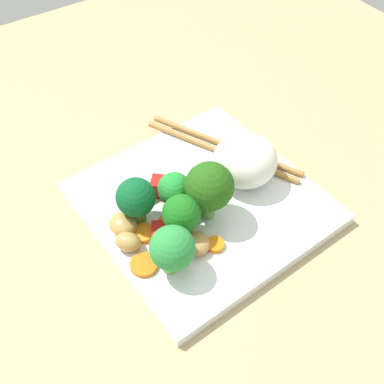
{
  "coord_description": "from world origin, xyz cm",
  "views": [
    {
      "loc": [
        -29.88,
        21.76,
        44.37
      ],
      "look_at": [
        0.13,
        1.31,
        3.38
      ],
      "focal_mm": 44.71,
      "sensor_mm": 36.0,
      "label": 1
    }
  ],
  "objects": [
    {
      "name": "chicken_piece_0",
      "position": [
        1.21,
        9.85,
        2.42
      ],
      "size": [
        3.96,
        3.66,
        2.08
      ],
      "primitive_type": "ellipsoid",
      "rotation": [
        0.0,
        0.0,
        0.23
      ],
      "color": "tan",
      "rests_on": "square_plate"
    },
    {
      "name": "carrot_slice_0",
      "position": [
        -6.36,
        2.67,
        1.66
      ],
      "size": [
        2.08,
        2.08,
        0.57
      ],
      "primitive_type": "cylinder",
      "rotation": [
        0.0,
        0.0,
        1.55
      ],
      "color": "orange",
      "rests_on": "square_plate"
    },
    {
      "name": "pepper_chunk_0",
      "position": [
        3.4,
        3.28,
        2.5
      ],
      "size": [
        3.33,
        3.37,
        2.25
      ],
      "primitive_type": "cube",
      "rotation": [
        0.0,
        0.0,
        0.83
      ],
      "color": "red",
      "rests_on": "square_plate"
    },
    {
      "name": "chicken_piece_2",
      "position": [
        -0.31,
        -0.03,
        2.34
      ],
      "size": [
        2.97,
        3.11,
        1.92
      ],
      "primitive_type": "ellipsoid",
      "rotation": [
        0.0,
        0.0,
        1.16
      ],
      "color": "#B48749",
      "rests_on": "square_plate"
    },
    {
      "name": "square_plate",
      "position": [
        0.0,
        0.0,
        0.69
      ],
      "size": [
        26.47,
        26.47,
        1.38
      ],
      "primitive_type": "cube",
      "rotation": [
        0.0,
        0.0,
        0.05
      ],
      "color": "white",
      "rests_on": "ground_plane"
    },
    {
      "name": "carrot_slice_3",
      "position": [
        -0.6,
        8.4,
        1.69
      ],
      "size": [
        3.54,
        3.54,
        0.62
      ],
      "primitive_type": "cylinder",
      "rotation": [
        0.0,
        0.0,
        4.2
      ],
      "color": "orange",
      "rests_on": "square_plate"
    },
    {
      "name": "broccoli_floret_1",
      "position": [
        -2.91,
        4.69,
        4.67
      ],
      "size": [
        4.25,
        4.25,
        5.72
      ],
      "color": "#699F53",
      "rests_on": "square_plate"
    },
    {
      "name": "ground_plane",
      "position": [
        0.0,
        0.0,
        -1.0
      ],
      "size": [
        110.0,
        110.0,
        2.0
      ],
      "primitive_type": "cube",
      "color": "tan"
    },
    {
      "name": "broccoli_floret_2",
      "position": [
        -6.12,
        7.97,
        4.87
      ],
      "size": [
        4.72,
        4.72,
        6.05
      ],
      "color": "#7FAF58",
      "rests_on": "square_plate"
    },
    {
      "name": "chicken_piece_1",
      "position": [
        -1.21,
        10.56,
        2.42
      ],
      "size": [
        3.6,
        3.56,
        2.1
      ],
      "primitive_type": "ellipsoid",
      "rotation": [
        0.0,
        0.0,
        0.74
      ],
      "color": "tan",
      "rests_on": "square_plate"
    },
    {
      "name": "broccoli_floret_3",
      "position": [
        0.78,
        3.24,
        4.47
      ],
      "size": [
        3.87,
        3.87,
        5.16
      ],
      "color": "#57A24C",
      "rests_on": "square_plate"
    },
    {
      "name": "carrot_slice_1",
      "position": [
        -4.57,
        6.72,
        1.64
      ],
      "size": [
        3.2,
        3.2,
        0.52
      ],
      "primitive_type": "cylinder",
      "rotation": [
        0.0,
        0.0,
        1.78
      ],
      "color": "orange",
      "rests_on": "square_plate"
    },
    {
      "name": "chopstick_pair",
      "position": [
        5.38,
        -7.09,
        1.76
      ],
      "size": [
        20.42,
        11.38,
        0.76
      ],
      "rotation": [
        0.0,
        0.0,
        6.74
      ],
      "color": "#A07538",
      "rests_on": "square_plate"
    },
    {
      "name": "carrot_slice_2",
      "position": [
        -1.0,
        5.02,
        1.61
      ],
      "size": [
        2.87,
        2.87,
        0.47
      ],
      "primitive_type": "cylinder",
      "rotation": [
        0.0,
        0.0,
        0.05
      ],
      "color": "orange",
      "rests_on": "square_plate"
    },
    {
      "name": "chicken_piece_3",
      "position": [
        -5.45,
        4.53,
        2.26
      ],
      "size": [
        4.21,
        4.15,
        1.77
      ],
      "primitive_type": "ellipsoid",
      "rotation": [
        0.0,
        0.0,
        5.73
      ],
      "color": "#B38245",
      "rests_on": "square_plate"
    },
    {
      "name": "broccoli_floret_4",
      "position": [
        -2.3,
        0.7,
        6.05
      ],
      "size": [
        5.48,
        5.48,
        7.69
      ],
      "color": "#61A34B",
      "rests_on": "square_plate"
    },
    {
      "name": "rice_mound",
      "position": [
        0.35,
        -6.24,
        4.39
      ],
      "size": [
        9.86,
        9.97,
        6.02
      ],
      "primitive_type": "ellipsoid",
      "rotation": [
        0.0,
        0.0,
        1.2
      ],
      "color": "white",
      "rests_on": "square_plate"
    },
    {
      "name": "broccoli_floret_0",
      "position": [
        1.56,
        7.73,
        5.05
      ],
      "size": [
        4.42,
        4.42,
        6.13
      ],
      "color": "#61953B",
      "rests_on": "square_plate"
    },
    {
      "name": "chicken_piece_4",
      "position": [
        4.11,
        5.31,
        2.37
      ],
      "size": [
        2.52,
        3.03,
        1.99
      ],
      "primitive_type": "ellipsoid",
      "rotation": [
        0.0,
        0.0,
        4.63
      ],
      "color": "tan",
      "rests_on": "square_plate"
    },
    {
      "name": "carrot_slice_4",
      "position": [
        -4.2,
        10.4,
        1.63
      ],
      "size": [
        3.98,
        3.98,
        0.51
      ],
      "primitive_type": "cylinder",
      "rotation": [
        0.0,
        0.0,
        5.16
      ],
      "color": "orange",
      "rests_on": "square_plate"
    },
    {
      "name": "pepper_chunk_1",
      "position": [
        -2.0,
        6.91,
        2.12
      ],
      "size": [
        3.14,
        2.94,
        1.49
      ],
      "primitive_type": "cube",
      "rotation": [
        0.0,
        0.0,
        5.75
      ],
      "color": "red",
      "rests_on": "square_plate"
    }
  ]
}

